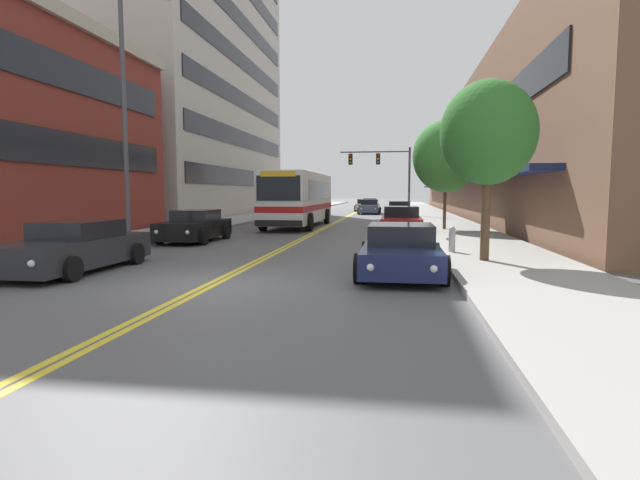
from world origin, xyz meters
name	(u,v)px	position (x,y,z in m)	size (l,w,h in m)	color
ground_plane	(352,214)	(0.00, 37.00, 0.00)	(240.00, 240.00, 0.00)	#565659
sidewalk_left	(277,213)	(-7.35, 37.00, 0.07)	(3.69, 106.00, 0.15)	#9E9B96
sidewalk_right	(431,214)	(7.35, 37.00, 0.07)	(3.69, 106.00, 0.15)	#9E9B96
centre_line	(352,214)	(0.00, 37.00, 0.00)	(0.34, 106.00, 0.01)	yellow
office_tower_left	(179,65)	(-15.43, 33.25, 13.56)	(12.08, 28.32, 27.11)	#BCB7AD
storefront_row_right	(500,157)	(13.42, 37.00, 5.28)	(9.10, 68.00, 10.57)	brown
city_bus	(299,197)	(-1.69, 19.32, 1.81)	(2.84, 10.97, 3.20)	silver
car_charcoal_parked_left_near	(76,248)	(-4.25, 1.41, 0.62)	(2.07, 4.86, 1.33)	#232328
car_dark_grey_parked_left_mid	(298,209)	(-4.32, 32.35, 0.58)	(2.11, 4.49, 1.23)	#38383D
car_black_parked_left_far	(195,227)	(-4.30, 9.48, 0.63)	(2.06, 4.48, 1.34)	black
car_navy_parked_right_foreground	(401,251)	(4.26, 2.15, 0.60)	(2.13, 4.64, 1.27)	#19234C
car_red_parked_right_mid	(401,222)	(4.39, 14.39, 0.63)	(2.19, 4.43, 1.39)	maroon
car_beige_parked_right_far	(399,210)	(4.41, 29.92, 0.64)	(2.18, 4.29, 1.36)	#BCAD89
car_slate_blue_moving_lead	(370,207)	(1.61, 37.90, 0.64)	(2.11, 4.74, 1.39)	#475675
car_silver_moving_second	(370,204)	(0.80, 53.93, 0.61)	(2.19, 4.57, 1.29)	#B7B7BC
car_champagne_moving_third	(365,206)	(0.79, 44.38, 0.62)	(2.16, 4.24, 1.32)	beige
traffic_signal_mast	(384,168)	(3.11, 32.08, 4.15)	(5.91, 0.38, 5.82)	#47474C
street_lamp_left_near	(131,103)	(-5.04, 5.92, 5.19)	(2.13, 0.28, 8.88)	#47474C
street_tree_right_near	(488,133)	(6.65, 4.15, 3.73)	(2.66, 2.66, 5.07)	brown
street_tree_right_mid	(446,156)	(6.67, 16.47, 3.96)	(3.44, 3.44, 5.71)	brown
fire_hydrant	(452,239)	(5.95, 6.09, 0.56)	(0.29, 0.21, 0.83)	#B7B7BC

